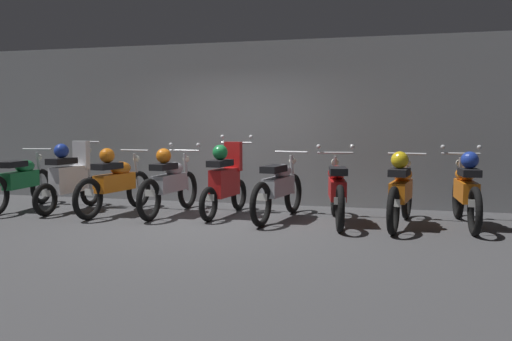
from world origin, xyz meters
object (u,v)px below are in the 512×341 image
at_px(motorbike_slot_0, 21,181).
at_px(motorbike_slot_6, 337,190).
at_px(motorbike_slot_7, 401,190).
at_px(motorbike_slot_3, 170,182).
at_px(motorbike_slot_5, 279,188).
at_px(motorbike_slot_1, 70,177).
at_px(motorbike_slot_4, 225,180).
at_px(motorbike_slot_2, 115,182).
at_px(motorbike_slot_8, 466,190).

xyz_separation_m(motorbike_slot_0, motorbike_slot_6, (5.41, -0.01, 0.00)).
bearing_deg(motorbike_slot_7, motorbike_slot_6, 178.26).
bearing_deg(motorbike_slot_0, motorbike_slot_3, 2.72).
xyz_separation_m(motorbike_slot_0, motorbike_slot_5, (4.52, 0.11, 0.00)).
height_order(motorbike_slot_1, motorbike_slot_4, motorbike_slot_4).
bearing_deg(motorbike_slot_0, motorbike_slot_7, -0.30).
relative_size(motorbike_slot_1, motorbike_slot_2, 0.87).
bearing_deg(motorbike_slot_8, motorbike_slot_4, 179.08).
distance_m(motorbike_slot_1, motorbike_slot_8, 6.32).
bearing_deg(motorbike_slot_6, motorbike_slot_0, 179.94).
distance_m(motorbike_slot_2, motorbike_slot_4, 1.82).
bearing_deg(motorbike_slot_6, motorbike_slot_1, 178.98).
height_order(motorbike_slot_1, motorbike_slot_2, motorbike_slot_1).
xyz_separation_m(motorbike_slot_3, motorbike_slot_5, (1.81, -0.02, -0.04)).
distance_m(motorbike_slot_2, motorbike_slot_8, 5.42).
relative_size(motorbike_slot_2, motorbike_slot_5, 1.00).
bearing_deg(motorbike_slot_3, motorbike_slot_8, 0.72).
distance_m(motorbike_slot_0, motorbike_slot_2, 1.81).
distance_m(motorbike_slot_4, motorbike_slot_8, 3.61).
distance_m(motorbike_slot_1, motorbike_slot_2, 0.91).
bearing_deg(motorbike_slot_5, motorbike_slot_0, -178.62).
xyz_separation_m(motorbike_slot_5, motorbike_slot_6, (0.89, -0.11, 0.00)).
xyz_separation_m(motorbike_slot_1, motorbike_slot_5, (3.61, 0.03, -0.08)).
height_order(motorbike_slot_2, motorbike_slot_6, motorbike_slot_6).
relative_size(motorbike_slot_3, motorbike_slot_7, 1.01).
bearing_deg(motorbike_slot_4, motorbike_slot_8, -0.92).
distance_m(motorbike_slot_3, motorbike_slot_8, 4.51).
distance_m(motorbike_slot_5, motorbike_slot_7, 1.81).
bearing_deg(motorbike_slot_4, motorbike_slot_5, -8.47).
bearing_deg(motorbike_slot_3, motorbike_slot_2, -171.26).
relative_size(motorbike_slot_3, motorbike_slot_6, 1.00).
bearing_deg(motorbike_slot_2, motorbike_slot_8, 2.07).
relative_size(motorbike_slot_2, motorbike_slot_3, 1.00).
bearing_deg(motorbike_slot_2, motorbike_slot_1, 174.66).
height_order(motorbike_slot_2, motorbike_slot_4, motorbike_slot_4).
height_order(motorbike_slot_0, motorbike_slot_1, motorbike_slot_1).
bearing_deg(motorbike_slot_8, motorbike_slot_7, -166.35).
distance_m(motorbike_slot_2, motorbike_slot_3, 0.91).
height_order(motorbike_slot_4, motorbike_slot_5, motorbike_slot_4).
xyz_separation_m(motorbike_slot_4, motorbike_slot_7, (2.71, -0.28, -0.04)).
relative_size(motorbike_slot_5, motorbike_slot_8, 0.99).
height_order(motorbike_slot_3, motorbike_slot_5, motorbike_slot_3).
bearing_deg(motorbike_slot_6, motorbike_slot_7, -1.74).
bearing_deg(motorbike_slot_0, motorbike_slot_1, 4.70).
distance_m(motorbike_slot_4, motorbike_slot_5, 0.92).
bearing_deg(motorbike_slot_4, motorbike_slot_2, -172.03).
xyz_separation_m(motorbike_slot_3, motorbike_slot_8, (4.51, 0.06, 0.00)).
xyz_separation_m(motorbike_slot_6, motorbike_slot_7, (0.91, -0.03, 0.03)).
height_order(motorbike_slot_3, motorbike_slot_4, motorbike_slot_4).
bearing_deg(motorbike_slot_2, motorbike_slot_3, 8.74).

